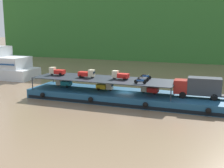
% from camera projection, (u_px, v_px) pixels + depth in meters
% --- Properties ---
extents(ground_plane, '(400.00, 400.00, 0.00)m').
position_uv_depth(ground_plane, '(125.00, 101.00, 48.23)').
color(ground_plane, '#7F664C').
extents(cargo_barge, '(32.68, 8.18, 1.50)m').
position_uv_depth(cargo_barge, '(125.00, 97.00, 48.06)').
color(cargo_barge, navy).
rests_on(cargo_barge, ground).
extents(covered_lorry, '(7.93, 2.58, 3.10)m').
position_uv_depth(covered_lorry, '(199.00, 87.00, 43.95)').
color(covered_lorry, maroon).
rests_on(covered_lorry, cargo_barge).
extents(cargo_rack, '(23.48, 6.74, 2.00)m').
position_uv_depth(cargo_rack, '(104.00, 79.00, 48.87)').
color(cargo_rack, '#232833').
rests_on(cargo_rack, cargo_barge).
extents(mini_truck_lower_stern, '(2.75, 1.22, 1.38)m').
position_uv_depth(mini_truck_lower_stern, '(64.00, 83.00, 52.27)').
color(mini_truck_lower_stern, teal).
rests_on(mini_truck_lower_stern, cargo_barge).
extents(mini_truck_lower_aft, '(2.75, 1.21, 1.38)m').
position_uv_depth(mini_truck_lower_aft, '(105.00, 86.00, 49.19)').
color(mini_truck_lower_aft, gold).
rests_on(mini_truck_lower_aft, cargo_barge).
extents(mini_truck_lower_mid, '(2.77, 1.25, 1.38)m').
position_uv_depth(mini_truck_lower_mid, '(149.00, 89.00, 46.99)').
color(mini_truck_lower_mid, red).
rests_on(mini_truck_lower_mid, cargo_barge).
extents(mini_truck_upper_stern, '(2.78, 1.27, 1.38)m').
position_uv_depth(mini_truck_upper_stern, '(57.00, 71.00, 52.02)').
color(mini_truck_upper_stern, red).
rests_on(mini_truck_upper_stern, cargo_rack).
extents(mini_truck_upper_mid, '(2.76, 1.23, 1.38)m').
position_uv_depth(mini_truck_upper_mid, '(87.00, 74.00, 49.56)').
color(mini_truck_upper_mid, red).
rests_on(mini_truck_upper_mid, cargo_rack).
extents(mini_truck_upper_fore, '(2.79, 1.29, 1.38)m').
position_uv_depth(mini_truck_upper_fore, '(120.00, 75.00, 48.06)').
color(mini_truck_upper_fore, red).
rests_on(mini_truck_upper_fore, cargo_rack).
extents(motorcycle_upper_port, '(1.90, 0.55, 0.87)m').
position_uv_depth(motorcycle_upper_port, '(140.00, 81.00, 44.57)').
color(motorcycle_upper_port, black).
rests_on(motorcycle_upper_port, cargo_rack).
extents(motorcycle_upper_centre, '(1.90, 0.55, 0.87)m').
position_uv_depth(motorcycle_upper_centre, '(143.00, 79.00, 46.47)').
color(motorcycle_upper_centre, black).
rests_on(motorcycle_upper_centre, cargo_rack).
extents(motorcycle_upper_stbd, '(1.90, 0.55, 0.87)m').
position_uv_depth(motorcycle_upper_stbd, '(146.00, 76.00, 48.35)').
color(motorcycle_upper_stbd, black).
rests_on(motorcycle_upper_stbd, cargo_rack).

